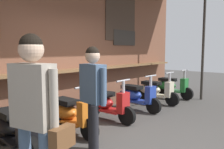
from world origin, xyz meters
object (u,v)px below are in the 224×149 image
(scooter_cream, at_px, (155,90))
(shopper_browsing, at_px, (93,89))
(scooter_green, at_px, (171,86))
(scooter_orange, at_px, (69,113))
(scooter_black, at_px, (13,128))
(shopper_with_handbag, at_px, (34,105))
(scooter_red, at_px, (106,103))
(scooter_blue, at_px, (135,95))

(scooter_cream, relative_size, shopper_browsing, 0.85)
(scooter_green, bearing_deg, scooter_orange, -87.73)
(scooter_black, relative_size, shopper_browsing, 0.85)
(shopper_browsing, bearing_deg, shopper_with_handbag, -151.54)
(scooter_black, bearing_deg, scooter_red, 94.11)
(scooter_black, height_order, scooter_orange, same)
(scooter_red, height_order, shopper_with_handbag, shopper_with_handbag)
(scooter_black, bearing_deg, scooter_green, 94.11)
(scooter_orange, distance_m, scooter_blue, 2.25)
(scooter_green, bearing_deg, scooter_black, -87.73)
(scooter_blue, height_order, scooter_green, same)
(scooter_red, relative_size, scooter_cream, 1.00)
(scooter_red, xyz_separation_m, scooter_blue, (1.18, -0.00, 0.00))
(scooter_blue, xyz_separation_m, scooter_cream, (1.03, 0.00, 0.00))
(scooter_blue, relative_size, shopper_with_handbag, 0.80)
(scooter_blue, bearing_deg, scooter_red, -86.22)
(scooter_cream, distance_m, shopper_with_handbag, 5.18)
(scooter_orange, xyz_separation_m, scooter_red, (1.07, 0.00, 0.00))
(scooter_blue, xyz_separation_m, shopper_browsing, (-2.63, -1.02, 0.63))
(scooter_red, xyz_separation_m, scooter_cream, (2.21, -0.00, 0.00))
(scooter_orange, xyz_separation_m, scooter_green, (4.35, 0.00, 0.00))
(scooter_orange, distance_m, shopper_with_handbag, 2.32)
(scooter_orange, bearing_deg, shopper_with_handbag, -45.05)
(scooter_cream, bearing_deg, shopper_browsing, -72.88)
(scooter_red, distance_m, shopper_browsing, 1.89)
(shopper_browsing, bearing_deg, scooter_orange, 77.58)
(scooter_blue, height_order, scooter_cream, same)
(scooter_black, distance_m, scooter_orange, 1.12)
(scooter_orange, bearing_deg, scooter_red, 92.62)
(scooter_red, distance_m, scooter_cream, 2.21)
(scooter_orange, distance_m, scooter_green, 4.35)
(scooter_blue, bearing_deg, scooter_cream, 93.79)
(scooter_black, xyz_separation_m, scooter_orange, (1.12, 0.00, 0.00))
(scooter_orange, relative_size, scooter_blue, 1.00)
(scooter_blue, bearing_deg, scooter_green, 93.79)
(scooter_black, distance_m, scooter_red, 2.19)
(scooter_orange, height_order, shopper_with_handbag, shopper_with_handbag)
(scooter_cream, bearing_deg, scooter_green, 91.49)
(scooter_cream, xyz_separation_m, shopper_with_handbag, (-4.92, -1.49, 0.69))
(scooter_black, relative_size, scooter_blue, 1.00)
(scooter_red, relative_size, shopper_with_handbag, 0.80)
(scooter_cream, bearing_deg, shopper_with_handbag, -71.64)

